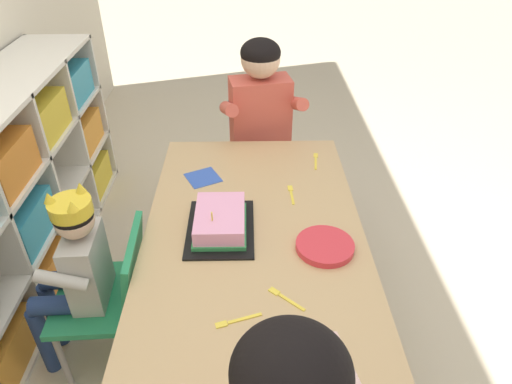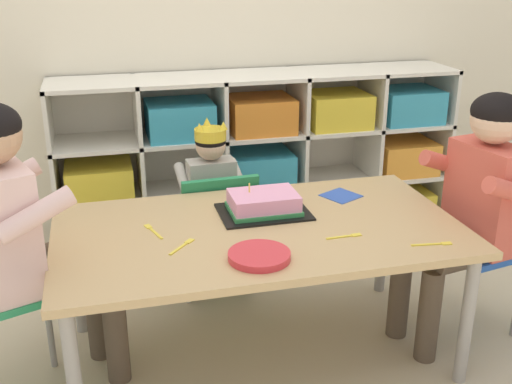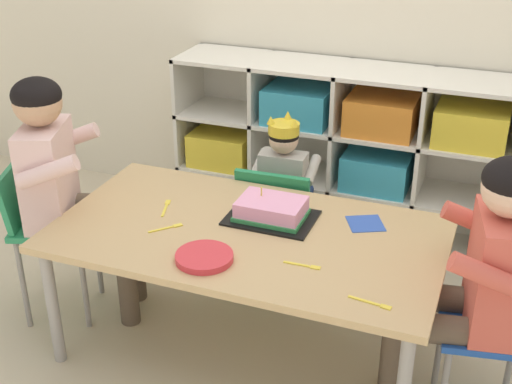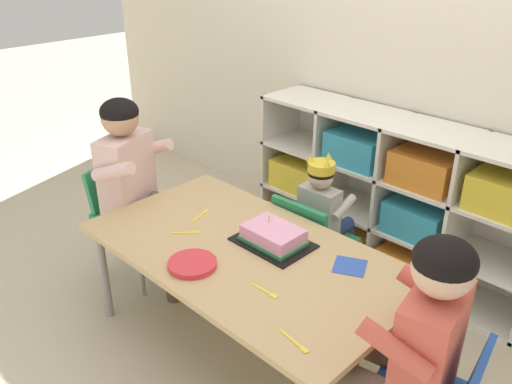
{
  "view_description": "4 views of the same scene",
  "coord_description": "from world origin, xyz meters",
  "px_view_note": "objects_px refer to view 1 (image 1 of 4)",
  "views": [
    {
      "loc": [
        -1.27,
        0.02,
        1.62
      ],
      "look_at": [
        0.08,
        -0.01,
        0.69
      ],
      "focal_mm": 32.3,
      "sensor_mm": 36.0,
      "label": 1
    },
    {
      "loc": [
        -0.53,
        -1.99,
        1.47
      ],
      "look_at": [
        -0.02,
        -0.01,
        0.69
      ],
      "focal_mm": 43.74,
      "sensor_mm": 36.0,
      "label": 2
    },
    {
      "loc": [
        0.84,
        -2.08,
        1.81
      ],
      "look_at": [
        0.04,
        -0.02,
        0.72
      ],
      "focal_mm": 48.12,
      "sensor_mm": 36.0,
      "label": 3
    },
    {
      "loc": [
        1.42,
        -1.37,
        1.8
      ],
      "look_at": [
        0.04,
        0.03,
        0.83
      ],
      "focal_mm": 37.29,
      "sensor_mm": 36.0,
      "label": 4
    }
  ],
  "objects_px": {
    "activity_table": "(254,247)",
    "child_with_crown": "(74,264)",
    "birthday_cake_on_tray": "(220,222)",
    "guest_at_table_side": "(263,120)",
    "paper_plate_stack": "(325,246)",
    "fork_beside_plate_stack": "(291,193)",
    "classroom_chair_guest_side": "(258,148)",
    "fork_near_child_seat": "(316,160)",
    "fork_by_napkin": "(284,298)",
    "fork_scattered_mid_table": "(236,321)",
    "classroom_chair_blue": "(112,291)"
  },
  "relations": [
    {
      "from": "child_with_crown",
      "to": "guest_at_table_side",
      "type": "relative_size",
      "value": 0.8
    },
    {
      "from": "paper_plate_stack",
      "to": "fork_by_napkin",
      "type": "height_order",
      "value": "paper_plate_stack"
    },
    {
      "from": "classroom_chair_guest_side",
      "to": "activity_table",
      "type": "bearing_deg",
      "value": -102.69
    },
    {
      "from": "classroom_chair_blue",
      "to": "guest_at_table_side",
      "type": "relative_size",
      "value": 0.59
    },
    {
      "from": "activity_table",
      "to": "birthday_cake_on_tray",
      "type": "distance_m",
      "value": 0.16
    },
    {
      "from": "activity_table",
      "to": "child_with_crown",
      "type": "distance_m",
      "value": 0.64
    },
    {
      "from": "guest_at_table_side",
      "to": "paper_plate_stack",
      "type": "distance_m",
      "value": 0.92
    },
    {
      "from": "guest_at_table_side",
      "to": "birthday_cake_on_tray",
      "type": "height_order",
      "value": "guest_at_table_side"
    },
    {
      "from": "fork_near_child_seat",
      "to": "fork_scattered_mid_table",
      "type": "xyz_separation_m",
      "value": [
        -0.92,
        0.35,
        0.0
      ]
    },
    {
      "from": "fork_beside_plate_stack",
      "to": "paper_plate_stack",
      "type": "bearing_deg",
      "value": 12.75
    },
    {
      "from": "birthday_cake_on_tray",
      "to": "fork_near_child_seat",
      "type": "bearing_deg",
      "value": -40.19
    },
    {
      "from": "fork_near_child_seat",
      "to": "classroom_chair_blue",
      "type": "bearing_deg",
      "value": -46.53
    },
    {
      "from": "activity_table",
      "to": "fork_near_child_seat",
      "type": "xyz_separation_m",
      "value": [
        0.54,
        -0.29,
        0.05
      ]
    },
    {
      "from": "fork_beside_plate_stack",
      "to": "fork_by_napkin",
      "type": "bearing_deg",
      "value": -8.86
    },
    {
      "from": "activity_table",
      "to": "child_with_crown",
      "type": "bearing_deg",
      "value": 95.86
    },
    {
      "from": "guest_at_table_side",
      "to": "fork_by_napkin",
      "type": "relative_size",
      "value": 9.01
    },
    {
      "from": "activity_table",
      "to": "fork_by_napkin",
      "type": "xyz_separation_m",
      "value": [
        -0.29,
        -0.09,
        0.05
      ]
    },
    {
      "from": "activity_table",
      "to": "guest_at_table_side",
      "type": "relative_size",
      "value": 1.47
    },
    {
      "from": "activity_table",
      "to": "fork_scattered_mid_table",
      "type": "height_order",
      "value": "fork_scattered_mid_table"
    },
    {
      "from": "fork_near_child_seat",
      "to": "fork_scattered_mid_table",
      "type": "distance_m",
      "value": 0.98
    },
    {
      "from": "fork_by_napkin",
      "to": "fork_scattered_mid_table",
      "type": "bearing_deg",
      "value": -107.7
    },
    {
      "from": "classroom_chair_guest_side",
      "to": "fork_by_napkin",
      "type": "xyz_separation_m",
      "value": [
        -1.23,
        -0.05,
        0.16
      ]
    },
    {
      "from": "guest_at_table_side",
      "to": "fork_beside_plate_stack",
      "type": "height_order",
      "value": "guest_at_table_side"
    },
    {
      "from": "guest_at_table_side",
      "to": "classroom_chair_guest_side",
      "type": "bearing_deg",
      "value": 90.0
    },
    {
      "from": "classroom_chair_blue",
      "to": "birthday_cake_on_tray",
      "type": "relative_size",
      "value": 1.74
    },
    {
      "from": "fork_beside_plate_stack",
      "to": "fork_scattered_mid_table",
      "type": "bearing_deg",
      "value": -20.42
    },
    {
      "from": "activity_table",
      "to": "classroom_chair_guest_side",
      "type": "height_order",
      "value": "classroom_chair_guest_side"
    },
    {
      "from": "activity_table",
      "to": "fork_scattered_mid_table",
      "type": "xyz_separation_m",
      "value": [
        -0.38,
        0.06,
        0.05
      ]
    },
    {
      "from": "activity_table",
      "to": "child_with_crown",
      "type": "xyz_separation_m",
      "value": [
        -0.07,
        0.64,
        -0.01
      ]
    },
    {
      "from": "fork_near_child_seat",
      "to": "birthday_cake_on_tray",
      "type": "bearing_deg",
      "value": -32.92
    },
    {
      "from": "fork_by_napkin",
      "to": "fork_beside_plate_stack",
      "type": "relative_size",
      "value": 0.84
    },
    {
      "from": "child_with_crown",
      "to": "guest_at_table_side",
      "type": "xyz_separation_m",
      "value": [
        0.9,
        -0.69,
        0.12
      ]
    },
    {
      "from": "fork_beside_plate_stack",
      "to": "fork_scattered_mid_table",
      "type": "xyz_separation_m",
      "value": [
        -0.65,
        0.22,
        0.0
      ]
    },
    {
      "from": "activity_table",
      "to": "classroom_chair_blue",
      "type": "relative_size",
      "value": 2.48
    },
    {
      "from": "fork_by_napkin",
      "to": "fork_scattered_mid_table",
      "type": "xyz_separation_m",
      "value": [
        -0.09,
        0.15,
        0.0
      ]
    },
    {
      "from": "child_with_crown",
      "to": "birthday_cake_on_tray",
      "type": "bearing_deg",
      "value": 100.03
    },
    {
      "from": "child_with_crown",
      "to": "paper_plate_stack",
      "type": "height_order",
      "value": "child_with_crown"
    },
    {
      "from": "guest_at_table_side",
      "to": "fork_beside_plate_stack",
      "type": "xyz_separation_m",
      "value": [
        -0.56,
        -0.1,
        -0.06
      ]
    },
    {
      "from": "classroom_chair_guest_side",
      "to": "child_with_crown",
      "type": "bearing_deg",
      "value": -134.29
    },
    {
      "from": "fork_by_napkin",
      "to": "fork_beside_plate_stack",
      "type": "height_order",
      "value": "same"
    },
    {
      "from": "fork_near_child_seat",
      "to": "paper_plate_stack",
      "type": "bearing_deg",
      "value": 2.99
    },
    {
      "from": "fork_near_child_seat",
      "to": "fork_beside_plate_stack",
      "type": "bearing_deg",
      "value": -19.46
    },
    {
      "from": "classroom_chair_blue",
      "to": "classroom_chair_guest_side",
      "type": "xyz_separation_m",
      "value": [
        1.0,
        -0.57,
        0.04
      ]
    },
    {
      "from": "classroom_chair_blue",
      "to": "fork_beside_plate_stack",
      "type": "bearing_deg",
      "value": 113.36
    },
    {
      "from": "guest_at_table_side",
      "to": "fork_by_napkin",
      "type": "xyz_separation_m",
      "value": [
        -1.13,
        -0.03,
        -0.06
      ]
    },
    {
      "from": "child_with_crown",
      "to": "birthday_cake_on_tray",
      "type": "relative_size",
      "value": 2.35
    },
    {
      "from": "guest_at_table_side",
      "to": "fork_beside_plate_stack",
      "type": "distance_m",
      "value": 0.57
    },
    {
      "from": "birthday_cake_on_tray",
      "to": "fork_beside_plate_stack",
      "type": "relative_size",
      "value": 2.57
    },
    {
      "from": "paper_plate_stack",
      "to": "fork_beside_plate_stack",
      "type": "height_order",
      "value": "paper_plate_stack"
    },
    {
      "from": "classroom_chair_guest_side",
      "to": "fork_by_napkin",
      "type": "distance_m",
      "value": 1.24
    }
  ]
}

